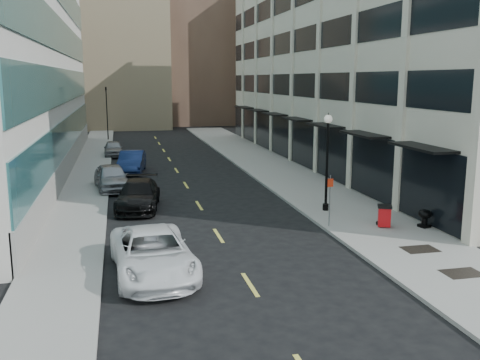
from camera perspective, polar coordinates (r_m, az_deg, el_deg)
name	(u,v)px	position (r m, az deg, el deg)	size (l,w,h in m)	color
ground	(265,308)	(17.05, 2.72, -13.52)	(160.00, 160.00, 0.00)	black
sidewalk_right	(293,179)	(37.52, 5.65, 0.06)	(5.00, 80.00, 0.15)	#99958B
sidewalk_left	(85,188)	(35.72, -16.19, -0.86)	(3.00, 80.00, 0.15)	#99958B
building_right	(376,54)	(47.02, 14.34, 12.85)	(15.30, 46.50, 18.25)	beige
skyline_tan_near	(117,30)	(83.26, -13.02, 15.31)	(14.00, 18.00, 28.00)	#807053
skyline_brown	(194,14)	(88.39, -4.94, 17.21)	(12.00, 16.00, 34.00)	brown
skyline_tan_far	(54,54)	(93.57, -19.22, 12.62)	(12.00, 14.00, 22.00)	#807053
skyline_stone	(265,59)	(84.01, 2.66, 12.79)	(10.00, 14.00, 20.00)	beige
grate_mid	(462,273)	(21.00, 22.64, -9.15)	(1.40, 1.00, 0.01)	black
grate_far	(420,249)	(23.20, 18.65, -7.01)	(1.40, 1.00, 0.01)	black
road_centerline	(192,194)	(32.99, -5.15, -1.54)	(0.15, 68.20, 0.01)	#D8CC4C
traffic_signal	(106,90)	(63.00, -14.11, 9.27)	(0.66, 0.66, 6.98)	black
car_white_van	(153,253)	(19.66, -9.29, -7.73)	(2.72, 5.89, 1.64)	white
car_black_pickup	(138,195)	(29.64, -10.80, -1.58)	(2.16, 5.32, 1.54)	black
car_silver_sedan	(112,177)	(34.98, -13.53, 0.29)	(1.97, 4.89, 1.66)	gray
car_blue_sedan	(132,162)	(41.20, -11.47, 1.91)	(1.74, 4.98, 1.64)	navy
car_grey_sedan	(113,149)	(50.37, -13.35, 3.29)	(1.68, 4.17, 1.42)	gray
trash_bin	(384,215)	(26.01, 15.15, -3.64)	(0.84, 0.84, 1.04)	red
lamppost	(327,154)	(28.15, 9.29, 2.80)	(0.43, 0.43, 5.16)	black
sign_post	(330,194)	(25.33, 9.58, -1.44)	(0.29, 0.07, 2.45)	slate
urn_planter	(425,216)	(26.51, 19.11, -3.69)	(0.61, 0.61, 0.85)	black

